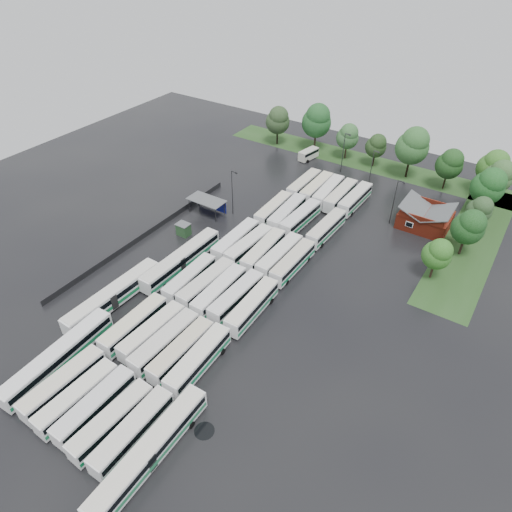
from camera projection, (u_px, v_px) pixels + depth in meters
The scene contains 62 objects.
ground at pixel (208, 299), 78.55m from camera, with size 160.00×160.00×0.00m, color black.
brick_building at pixel (425, 219), 95.22m from camera, with size 10.07×8.60×5.39m.
wash_shed at pixel (208, 201), 98.84m from camera, with size 8.20×4.20×3.58m.
utility_hut at pixel (183, 229), 93.18m from camera, with size 2.70×2.20×2.62m.
grass_strip_north at pixel (366, 162), 120.57m from camera, with size 80.00×10.00×0.01m, color #23441A.
grass_strip_east at pixel (472, 242), 92.00m from camera, with size 10.00×50.00×0.01m, color #23441A.
west_fence at pixel (147, 234), 93.20m from camera, with size 0.10×50.00×1.20m, color #2D2D30.
bus_r0c0 at pixel (63, 384), 62.26m from camera, with size 2.93×12.65×3.51m.
bus_r0c1 at pixel (77, 398), 60.58m from camera, with size 2.89×12.22×3.39m.
bus_r0c2 at pixel (95, 406), 59.52m from camera, with size 2.65×12.21×3.40m.
bus_r0c3 at pixel (112, 421), 57.79m from camera, with size 3.05×12.26×3.39m.
bus_r0c4 at pixel (133, 432), 56.59m from camera, with size 2.86×12.55×3.48m.
bus_r1c0 at pixel (134, 325), 71.07m from camera, with size 2.78×12.58×3.50m.
bus_r1c1 at pixel (152, 332), 69.88m from camera, with size 2.95×12.33×3.41m.
bus_r1c2 at pixel (165, 342), 68.18m from camera, with size 2.97×12.79×3.54m.
bus_r1c3 at pixel (181, 351), 66.93m from camera, with size 2.66×12.36×3.44m.
bus_r1c4 at pixel (198, 360), 65.51m from camera, with size 3.22×12.85×3.55m.
bus_r2c0 at pixel (190, 278), 80.04m from camera, with size 2.95×12.23×3.39m.
bus_r2c1 at pixel (206, 284), 78.75m from camera, with size 3.14×12.76×3.53m.
bus_r2c2 at pixel (219, 291), 77.20m from camera, with size 2.88×12.67×3.51m.
bus_r2c3 at pixel (236, 297), 76.15m from camera, with size 2.96×12.53×3.47m.
bus_r2c4 at pixel (252, 306), 74.35m from camera, with size 3.05×12.71×3.52m.
bus_r3c0 at pixel (236, 240), 89.02m from camera, with size 2.88×12.83×3.56m.
bus_r3c1 at pixel (249, 246), 87.66m from camera, with size 3.25×12.55×3.46m.
bus_r3c2 at pixel (263, 251), 86.26m from camera, with size 3.17×12.70×3.51m.
bus_r3c3 at pixel (279, 256), 85.07m from camera, with size 2.85×12.69×3.52m.
bus_r3c4 at pixel (293, 262), 83.56m from camera, with size 2.73×12.46×3.46m.
bus_r4c0 at pixel (274, 209), 98.30m from camera, with size 2.99×12.31×3.41m.
bus_r4c1 at pixel (287, 213), 96.87m from camera, with size 3.35×13.03×3.59m.
bus_r4c2 at pixel (301, 218), 95.47m from camera, with size 3.13×12.69×3.51m.
bus_r4c4 at pixel (326, 228), 92.47m from camera, with size 3.02×12.51×3.46m.
bus_r5c0 at pixel (304, 184), 107.11m from camera, with size 2.68×12.33×3.43m.
bus_r5c1 at pixel (317, 188), 105.67m from camera, with size 2.87×12.58×3.49m.
bus_r5c2 at pixel (328, 192), 104.32m from camera, with size 3.28×12.70×3.50m.
bus_r5c3 at pixel (340, 196), 102.84m from camera, with size 2.75×12.63×3.51m.
bus_r5c4 at pixel (355, 199), 101.69m from camera, with size 2.97×12.63×3.50m.
artic_bus_west_a at pixel (59, 357), 66.02m from camera, with size 3.56×18.80×3.47m.
artic_bus_west_b at pixel (181, 260), 84.10m from camera, with size 2.91×19.09×3.54m.
artic_bus_west_c at pixel (113, 296), 76.25m from camera, with size 3.07×19.21×3.56m.
artic_bus_east at pixel (150, 451), 54.50m from camera, with size 3.07×18.95×3.51m.
minibus at pixel (308, 154), 121.23m from camera, with size 3.33×6.38×2.65m.
tree_north_0 at pixel (278, 120), 125.51m from camera, with size 6.65×6.65×11.01m.
tree_north_1 at pixel (317, 120), 121.72m from camera, with size 7.90×7.90×13.09m.
tree_north_2 at pixel (348, 136), 118.74m from camera, with size 5.87×5.87×9.71m.
tree_north_3 at pixel (376, 145), 115.42m from camera, with size 5.34×5.34×8.84m.
tree_north_4 at pixel (413, 145), 108.76m from camera, with size 7.96×7.96×13.19m.
tree_north_5 at pixel (450, 164), 105.14m from camera, with size 6.24×6.24×10.33m.
tree_north_6 at pixel (494, 166), 102.67m from camera, with size 6.82×6.82×11.30m.
tree_east_0 at pixel (438, 254), 79.69m from camera, with size 5.18×5.18×8.58m.
tree_east_1 at pixel (469, 227), 84.66m from camera, with size 6.11×6.11×10.12m.
tree_east_2 at pixel (480, 209), 91.57m from camera, with size 5.05×5.05×8.37m.
tree_east_3 at pixel (489, 186), 95.29m from camera, with size 6.95×6.95×11.50m.
tree_east_4 at pixel (499, 176), 99.95m from camera, with size 6.44×6.44×10.67m.
lamp_post_ne at pixel (395, 199), 93.77m from camera, with size 1.58×0.31×10.25m.
lamp_post_nw at pixel (233, 189), 96.66m from camera, with size 1.61×0.31×10.45m.
lamp_post_back_w at pixel (344, 150), 112.44m from camera, with size 1.59×0.31×10.35m.
lamp_post_back_e at pixel (372, 166), 107.45m from camera, with size 1.39×0.27×9.01m.
puddle_0 at pixel (90, 373), 66.12m from camera, with size 5.77×5.77×0.01m, color black.
puddle_1 at pixel (131, 411), 61.11m from camera, with size 3.42×3.42×0.01m, color black.
puddle_2 at pixel (185, 278), 83.02m from camera, with size 5.93×5.93×0.01m, color black.
puddle_3 at pixel (214, 323), 73.92m from camera, with size 4.67×4.67×0.01m, color black.
puddle_4 at pixel (204, 431), 58.75m from camera, with size 2.68×2.68×0.01m, color black.
Camera 1 is at (38.81, -43.67, 53.68)m, focal length 32.00 mm.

